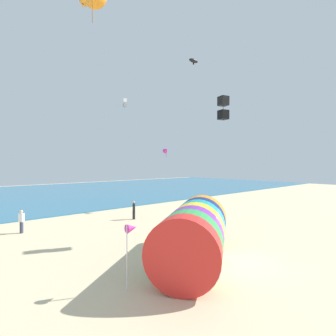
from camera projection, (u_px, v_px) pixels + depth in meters
ground_plane at (227, 262)px, 13.32m from camera, size 120.00×120.00×0.00m
sea at (28, 195)px, 41.16m from camera, size 120.00×40.00×0.10m
giant_inflatable_tube at (195, 233)px, 13.25m from camera, size 7.85×6.68×2.99m
kite_handler at (205, 225)px, 17.85m from camera, size 0.41×0.41×1.65m
kite_white_box at (125, 103)px, 29.66m from camera, size 0.43×0.43×1.01m
kite_black_parafoil at (193, 61)px, 25.83m from camera, size 1.17×0.52×0.62m
kite_black_box at (223, 108)px, 17.93m from camera, size 0.72×0.72×1.68m
kite_orange_parafoil at (83, 1)px, 19.55m from camera, size 1.41×1.43×0.75m
kite_magenta_delta at (166, 150)px, 28.40m from camera, size 0.72×0.83×1.13m
bystander_near_water at (134, 210)px, 23.56m from camera, size 0.38×0.42×1.65m
bystander_mid_beach at (21, 221)px, 18.85m from camera, size 0.37×0.42×1.66m
beach_flag at (131, 231)px, 10.36m from camera, size 0.47×0.36×2.63m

